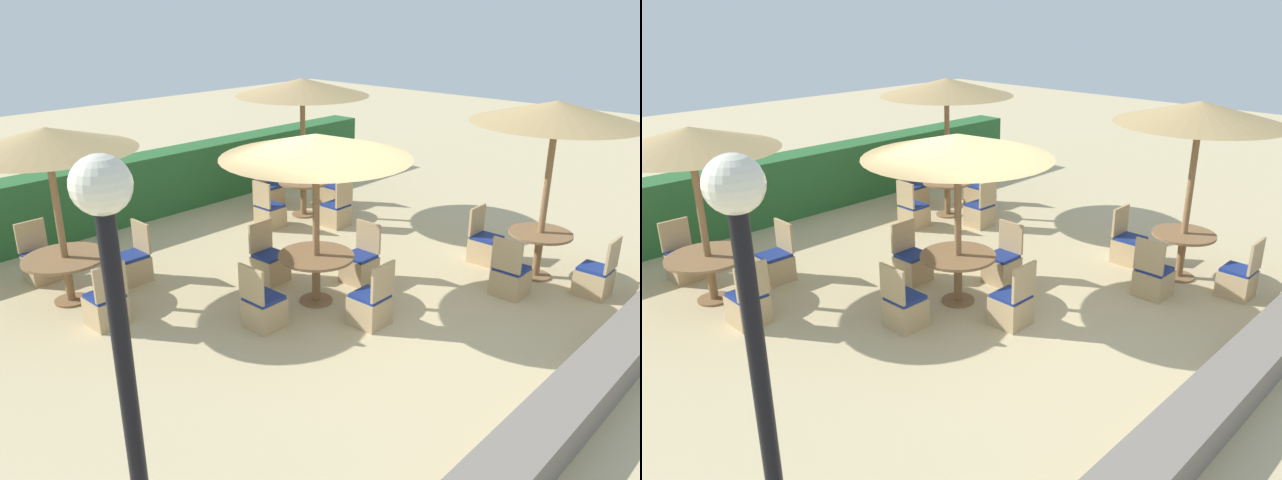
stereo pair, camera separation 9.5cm
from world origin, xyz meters
The scene contains 26 objects.
ground_plane centered at (0.00, 0.00, 0.00)m, with size 40.00×40.00×0.00m, color #C6B284.
hedge_row centered at (0.00, 5.76, 0.62)m, with size 13.00×0.70×1.25m, color #28602D.
stone_border centered at (0.00, -3.32, 0.20)m, with size 10.00×0.56×0.40m, color slate.
lamp_post centered at (-4.47, -1.88, 2.35)m, with size 0.36×0.36×3.32m.
parasol_back_left centered at (-2.60, 3.16, 2.38)m, with size 2.38×2.38×2.56m.
round_table_back_left centered at (-2.60, 3.16, 0.57)m, with size 1.18×1.18×0.70m.
patio_chair_back_left_east centered at (-1.58, 3.12, 0.26)m, with size 0.46×0.46×0.93m.
patio_chair_back_left_south centered at (-2.59, 2.12, 0.26)m, with size 0.46×0.46×0.93m.
patio_chair_back_left_north centered at (-2.55, 4.22, 0.26)m, with size 0.46×0.46×0.93m.
parasol_back_right centered at (2.54, 3.43, 2.57)m, with size 2.58×2.58×2.75m.
round_table_back_right centered at (2.54, 3.43, 0.56)m, with size 1.00×1.00×0.72m.
patio_chair_back_right_north centered at (2.53, 4.45, 0.26)m, with size 0.46×0.46×0.93m.
patio_chair_back_right_south centered at (2.51, 2.51, 0.26)m, with size 0.46×0.46×0.93m.
patio_chair_back_right_east centered at (3.52, 3.45, 0.26)m, with size 0.46×0.46×0.93m.
patio_chair_back_right_west centered at (1.58, 3.41, 0.26)m, with size 0.46×0.46×0.93m.
parasol_front_right centered at (2.88, -1.42, 2.60)m, with size 2.48×2.48×2.77m.
round_table_front_right centered at (2.88, -1.42, 0.57)m, with size 0.97×0.97×0.75m.
patio_chair_front_right_north centered at (2.88, -0.50, 0.26)m, with size 0.46×0.46×0.93m.
patio_chair_front_right_south centered at (2.83, -2.35, 0.26)m, with size 0.46×0.46×0.93m.
patio_chair_front_right_west centered at (1.98, -1.42, 0.26)m, with size 0.46×0.46×0.93m.
parasol_center centered at (-0.15, 0.53, 2.30)m, with size 2.62×2.62×2.47m.
round_table_center centered at (-0.15, 0.53, 0.58)m, with size 1.09×1.09×0.74m.
patio_chair_center_east centered at (0.83, 0.52, 0.26)m, with size 0.46×0.46×0.93m.
patio_chair_center_south centered at (-0.15, -0.47, 0.26)m, with size 0.46×0.46×0.93m.
patio_chair_center_north centered at (-0.11, 1.58, 0.26)m, with size 0.46×0.46×0.93m.
patio_chair_center_west centered at (-1.19, 0.53, 0.26)m, with size 0.46×0.46×0.93m.
Camera 2 is at (-6.05, -5.18, 4.11)m, focal length 35.00 mm.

